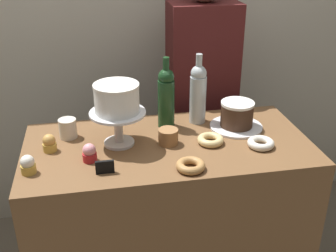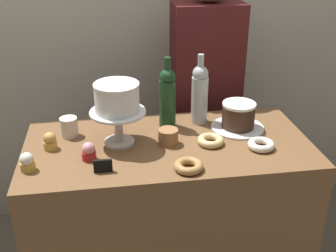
% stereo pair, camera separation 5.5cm
% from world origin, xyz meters
% --- Properties ---
extents(back_wall, '(6.00, 0.05, 2.60)m').
position_xyz_m(back_wall, '(0.00, 0.87, 1.30)').
color(back_wall, '#BCB7A8').
rests_on(back_wall, ground_plane).
extents(display_counter, '(1.21, 0.60, 0.91)m').
position_xyz_m(display_counter, '(0.00, 0.00, 0.46)').
color(display_counter, brown).
rests_on(display_counter, ground_plane).
extents(cake_stand_pedestal, '(0.23, 0.23, 0.15)m').
position_xyz_m(cake_stand_pedestal, '(-0.20, 0.03, 1.01)').
color(cake_stand_pedestal, silver).
rests_on(cake_stand_pedestal, display_counter).
extents(white_layer_cake, '(0.18, 0.18, 0.12)m').
position_xyz_m(white_layer_cake, '(-0.20, 0.03, 1.12)').
color(white_layer_cake, white).
rests_on(white_layer_cake, cake_stand_pedestal).
extents(silver_serving_platter, '(0.24, 0.24, 0.01)m').
position_xyz_m(silver_serving_platter, '(0.33, 0.09, 0.92)').
color(silver_serving_platter, white).
rests_on(silver_serving_platter, display_counter).
extents(chocolate_round_cake, '(0.15, 0.15, 0.11)m').
position_xyz_m(chocolate_round_cake, '(0.33, 0.09, 0.98)').
color(chocolate_round_cake, '#3D2619').
rests_on(chocolate_round_cake, silver_serving_platter).
extents(wine_bottle_clear, '(0.08, 0.08, 0.33)m').
position_xyz_m(wine_bottle_clear, '(0.17, 0.19, 1.06)').
color(wine_bottle_clear, '#B2BCC1').
rests_on(wine_bottle_clear, display_counter).
extents(wine_bottle_green, '(0.08, 0.08, 0.33)m').
position_xyz_m(wine_bottle_green, '(0.02, 0.17, 1.06)').
color(wine_bottle_green, '#193D1E').
rests_on(wine_bottle_green, display_counter).
extents(cupcake_strawberry, '(0.06, 0.06, 0.07)m').
position_xyz_m(cupcake_strawberry, '(-0.33, -0.09, 0.95)').
color(cupcake_strawberry, red).
rests_on(cupcake_strawberry, display_counter).
extents(cupcake_caramel, '(0.06, 0.06, 0.07)m').
position_xyz_m(cupcake_caramel, '(-0.49, 0.02, 0.95)').
color(cupcake_caramel, gold).
rests_on(cupcake_caramel, display_counter).
extents(cupcake_vanilla, '(0.06, 0.06, 0.07)m').
position_xyz_m(cupcake_vanilla, '(-0.55, -0.14, 0.95)').
color(cupcake_vanilla, gold).
rests_on(cupcake_vanilla, display_counter).
extents(donut_glazed, '(0.11, 0.11, 0.03)m').
position_xyz_m(donut_glazed, '(0.18, -0.04, 0.93)').
color(donut_glazed, '#E0C17F').
rests_on(donut_glazed, display_counter).
extents(donut_sugar, '(0.11, 0.11, 0.03)m').
position_xyz_m(donut_sugar, '(0.37, -0.10, 0.93)').
color(donut_sugar, silver).
rests_on(donut_sugar, display_counter).
extents(donut_maple, '(0.11, 0.11, 0.03)m').
position_xyz_m(donut_maple, '(0.04, -0.22, 0.93)').
color(donut_maple, '#B27F47').
rests_on(donut_maple, display_counter).
extents(cookie_stack, '(0.08, 0.08, 0.07)m').
position_xyz_m(cookie_stack, '(0.00, -0.01, 0.95)').
color(cookie_stack, olive).
rests_on(cookie_stack, display_counter).
extents(price_sign_chalkboard, '(0.07, 0.01, 0.05)m').
position_xyz_m(price_sign_chalkboard, '(-0.27, -0.19, 0.94)').
color(price_sign_chalkboard, black).
rests_on(price_sign_chalkboard, display_counter).
extents(coffee_cup_ceramic, '(0.08, 0.08, 0.08)m').
position_xyz_m(coffee_cup_ceramic, '(-0.42, 0.13, 0.96)').
color(coffee_cup_ceramic, silver).
rests_on(coffee_cup_ceramic, display_counter).
extents(barista_figure, '(0.36, 0.22, 1.60)m').
position_xyz_m(barista_figure, '(0.29, 0.53, 0.84)').
color(barista_figure, black).
rests_on(barista_figure, ground_plane).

